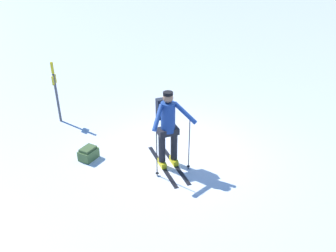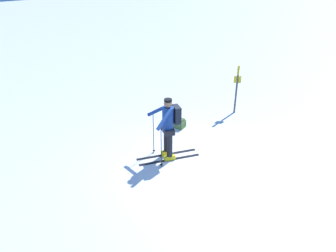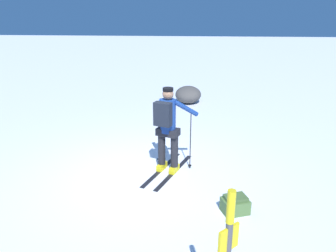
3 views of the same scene
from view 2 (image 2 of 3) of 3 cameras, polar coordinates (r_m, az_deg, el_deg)
The scene contains 4 objects.
ground_plane at distance 8.80m, azimuth 3.16°, elevation -6.43°, with size 80.00×80.00×0.00m, color white.
skier at distance 8.53m, azimuth 0.12°, elevation 0.12°, with size 1.72×1.06×1.73m.
dropped_backpack at distance 10.51m, azimuth 1.83°, elevation 0.51°, with size 0.43×0.49×0.29m.
trail_marker at distance 11.41m, azimuth 11.91°, elevation 6.96°, with size 0.18×0.19×1.70m.
Camera 2 is at (-4.86, -5.45, 4.90)m, focal length 35.00 mm.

